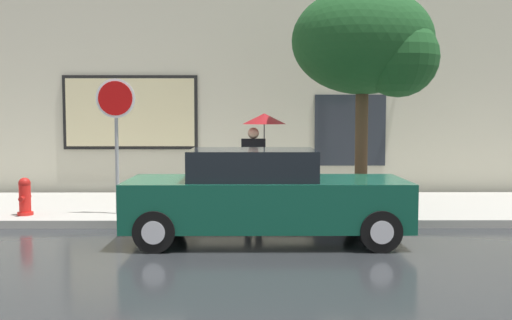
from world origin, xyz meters
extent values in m
plane|color=#282B2D|center=(0.00, 0.00, 0.00)|extent=(60.00, 60.00, 0.00)
cube|color=#A3A099|center=(0.00, 3.00, 0.07)|extent=(20.00, 4.00, 0.15)
cube|color=beige|center=(0.00, 5.50, 3.50)|extent=(20.00, 0.40, 7.00)
cube|color=black|center=(-2.59, 5.27, 2.15)|extent=(3.39, 0.06, 1.86)
cube|color=beige|center=(-2.59, 5.24, 2.15)|extent=(3.23, 0.03, 1.70)
cube|color=#262B33|center=(2.97, 5.28, 1.70)|extent=(1.80, 0.04, 1.80)
cone|color=#99999E|center=(4.37, 5.15, 3.10)|extent=(0.22, 0.24, 0.24)
cube|color=#0F4C38|center=(0.72, -0.08, 0.64)|extent=(4.51, 1.71, 0.77)
cube|color=black|center=(0.49, -0.08, 1.27)|extent=(2.03, 1.51, 0.49)
cylinder|color=black|center=(2.42, 0.70, 0.32)|extent=(0.64, 0.22, 0.64)
cylinder|color=silver|center=(2.42, 0.70, 0.32)|extent=(0.35, 0.24, 0.35)
cylinder|color=black|center=(2.42, -0.87, 0.32)|extent=(0.64, 0.22, 0.64)
cylinder|color=silver|center=(2.42, -0.87, 0.32)|extent=(0.35, 0.24, 0.35)
cylinder|color=black|center=(-0.99, 0.70, 0.32)|extent=(0.64, 0.22, 0.64)
cylinder|color=silver|center=(-0.99, 0.70, 0.32)|extent=(0.35, 0.24, 0.35)
cylinder|color=black|center=(-0.99, -0.87, 0.32)|extent=(0.64, 0.22, 0.64)
cylinder|color=silver|center=(-0.99, -0.87, 0.32)|extent=(0.35, 0.24, 0.35)
cylinder|color=red|center=(-3.89, 1.63, 0.46)|extent=(0.22, 0.22, 0.61)
sphere|color=#AD1814|center=(-3.89, 1.63, 0.76)|extent=(0.23, 0.23, 0.23)
cylinder|color=#AD1814|center=(-3.89, 1.47, 0.49)|extent=(0.09, 0.12, 0.09)
cylinder|color=#AD1814|center=(-3.89, 1.79, 0.49)|extent=(0.09, 0.12, 0.09)
cylinder|color=red|center=(-3.89, 1.63, 0.18)|extent=(0.30, 0.30, 0.06)
cylinder|color=black|center=(0.40, 2.39, 0.57)|extent=(0.14, 0.14, 0.84)
cylinder|color=black|center=(0.62, 2.39, 0.57)|extent=(0.14, 0.14, 0.84)
cube|color=black|center=(0.51, 2.39, 1.29)|extent=(0.49, 0.22, 0.60)
sphere|color=tan|center=(0.51, 2.39, 1.71)|extent=(0.23, 0.23, 0.23)
cylinder|color=#4C4C51|center=(0.73, 2.39, 1.54)|extent=(0.02, 0.02, 0.90)
cone|color=maroon|center=(0.73, 2.39, 2.00)|extent=(0.90, 0.90, 0.22)
cylinder|color=#4C3823|center=(2.64, 1.93, 1.45)|extent=(0.25, 0.25, 2.60)
ellipsoid|color=#19471E|center=(2.64, 1.93, 3.51)|extent=(2.77, 2.35, 2.07)
sphere|color=#19471E|center=(3.26, 1.58, 3.17)|extent=(1.52, 1.52, 1.52)
cylinder|color=gray|center=(-2.15, 1.80, 1.45)|extent=(0.07, 0.07, 2.60)
cylinder|color=white|center=(-2.15, 1.76, 2.40)|extent=(0.76, 0.02, 0.76)
cylinder|color=red|center=(-2.15, 1.74, 2.40)|extent=(0.66, 0.02, 0.66)
camera|label=1|loc=(0.49, -9.63, 2.04)|focal=41.27mm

